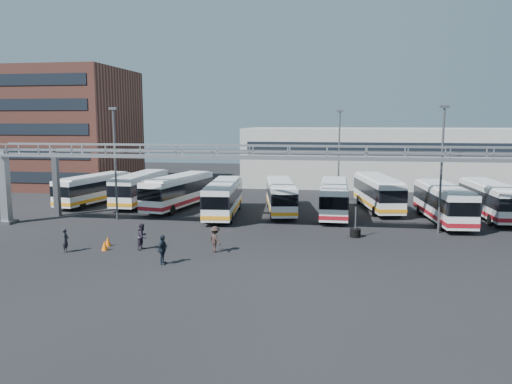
# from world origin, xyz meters

# --- Properties ---
(ground) EXTENTS (140.00, 140.00, 0.00)m
(ground) POSITION_xyz_m (0.00, 0.00, 0.00)
(ground) COLOR black
(ground) RESTS_ON ground
(gantry) EXTENTS (51.40, 5.15, 7.10)m
(gantry) POSITION_xyz_m (0.00, 5.87, 5.51)
(gantry) COLOR gray
(gantry) RESTS_ON ground
(apartment_building) EXTENTS (18.00, 15.00, 16.00)m
(apartment_building) POSITION_xyz_m (-34.00, 30.00, 8.00)
(apartment_building) COLOR brown
(apartment_building) RESTS_ON ground
(warehouse) EXTENTS (42.00, 14.00, 8.00)m
(warehouse) POSITION_xyz_m (12.00, 38.00, 4.00)
(warehouse) COLOR #9E9E99
(warehouse) RESTS_ON ground
(light_pole_left) EXTENTS (0.70, 0.35, 10.21)m
(light_pole_left) POSITION_xyz_m (-16.00, 8.00, 5.73)
(light_pole_left) COLOR #4C4F54
(light_pole_left) RESTS_ON ground
(light_pole_mid) EXTENTS (0.70, 0.35, 10.21)m
(light_pole_mid) POSITION_xyz_m (12.00, 7.00, 5.73)
(light_pole_mid) COLOR #4C4F54
(light_pole_mid) RESTS_ON ground
(light_pole_back) EXTENTS (0.70, 0.35, 10.21)m
(light_pole_back) POSITION_xyz_m (4.00, 22.00, 5.73)
(light_pole_back) COLOR #4C4F54
(light_pole_back) RESTS_ON ground
(bus_0) EXTENTS (4.38, 10.76, 3.19)m
(bus_0) POSITION_xyz_m (-22.23, 15.83, 1.76)
(bus_0) COLOR silver
(bus_0) RESTS_ON ground
(bus_1) EXTENTS (2.66, 11.15, 3.38)m
(bus_1) POSITION_xyz_m (-17.17, 16.52, 1.87)
(bus_1) COLOR silver
(bus_1) RESTS_ON ground
(bus_2) EXTENTS (4.65, 11.62, 3.44)m
(bus_2) POSITION_xyz_m (-12.28, 14.66, 1.90)
(bus_2) COLOR silver
(bus_2) RESTS_ON ground
(bus_3) EXTENTS (3.50, 11.10, 3.31)m
(bus_3) POSITION_xyz_m (-6.80, 11.43, 1.83)
(bus_3) COLOR silver
(bus_3) RESTS_ON ground
(bus_4) EXTENTS (4.25, 10.70, 3.17)m
(bus_4) POSITION_xyz_m (-1.60, 14.04, 1.75)
(bus_4) COLOR silver
(bus_4) RESTS_ON ground
(bus_5) EXTENTS (2.52, 10.82, 3.29)m
(bus_5) POSITION_xyz_m (3.60, 13.05, 1.82)
(bus_5) COLOR silver
(bus_5) RESTS_ON ground
(bus_6) EXTENTS (4.46, 11.54, 3.42)m
(bus_6) POSITION_xyz_m (7.97, 17.15, 1.89)
(bus_6) COLOR silver
(bus_6) RESTS_ON ground
(bus_7) EXTENTS (3.54, 11.27, 3.37)m
(bus_7) POSITION_xyz_m (13.21, 11.51, 1.86)
(bus_7) COLOR silver
(bus_7) RESTS_ON ground
(bus_8) EXTENTS (3.21, 11.07, 3.32)m
(bus_8) POSITION_xyz_m (17.96, 14.34, 1.84)
(bus_8) COLOR silver
(bus_8) RESTS_ON ground
(pedestrian_a) EXTENTS (0.52, 0.68, 1.69)m
(pedestrian_a) POSITION_xyz_m (-14.59, -3.31, 0.84)
(pedestrian_a) COLOR black
(pedestrian_a) RESTS_ON ground
(pedestrian_b) EXTENTS (0.85, 1.01, 1.87)m
(pedestrian_b) POSITION_xyz_m (-9.65, -1.72, 0.93)
(pedestrian_b) COLOR #2B2331
(pedestrian_b) RESTS_ON ground
(pedestrian_c) EXTENTS (1.30, 1.31, 1.81)m
(pedestrian_c) POSITION_xyz_m (-4.39, -1.64, 0.91)
(pedestrian_c) COLOR #322421
(pedestrian_c) RESTS_ON ground
(pedestrian_d) EXTENTS (0.59, 1.15, 1.89)m
(pedestrian_d) POSITION_xyz_m (-6.97, -5.07, 0.95)
(pedestrian_d) COLOR #19222D
(pedestrian_d) RESTS_ON ground
(cone_left) EXTENTS (0.57, 0.57, 0.71)m
(cone_left) POSITION_xyz_m (-12.18, -2.42, 0.35)
(cone_left) COLOR orange
(cone_left) RESTS_ON ground
(cone_right) EXTENTS (0.56, 0.56, 0.70)m
(cone_right) POSITION_xyz_m (-12.51, -1.23, 0.35)
(cone_right) COLOR orange
(cone_right) RESTS_ON ground
(tire_stack) EXTENTS (0.84, 0.84, 2.40)m
(tire_stack) POSITION_xyz_m (5.32, 4.50, 0.40)
(tire_stack) COLOR black
(tire_stack) RESTS_ON ground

